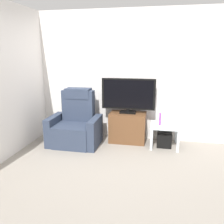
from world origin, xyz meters
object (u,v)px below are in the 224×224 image
(side_table, at_px, (165,128))
(game_console, at_px, (167,118))
(tv_stand, at_px, (128,127))
(television, at_px, (128,95))
(subwoofer_box, at_px, (164,139))
(book_upright, at_px, (160,119))
(recliner_armchair, at_px, (76,125))

(side_table, relative_size, game_console, 2.05)
(tv_stand, relative_size, side_table, 1.33)
(game_console, bearing_deg, tv_stand, 172.85)
(tv_stand, bearing_deg, side_table, -8.25)
(television, relative_size, subwoofer_box, 3.82)
(television, height_order, book_upright, television)
(tv_stand, height_order, recliner_armchair, recliner_armchair)
(television, relative_size, side_table, 1.95)
(tv_stand, distance_m, side_table, 0.74)
(tv_stand, distance_m, recliner_armchair, 1.04)
(tv_stand, height_order, game_console, game_console)
(recliner_armchair, bearing_deg, book_upright, 12.52)
(side_table, xyz_separation_m, game_console, (0.04, 0.01, 0.20))
(book_upright, distance_m, game_console, 0.14)
(book_upright, bearing_deg, subwoofer_box, 11.31)
(television, relative_size, recliner_armchair, 0.98)
(game_console, bearing_deg, subwoofer_box, -164.05)
(book_upright, bearing_deg, recliner_armchair, -174.34)
(side_table, relative_size, subwoofer_box, 1.95)
(recliner_armchair, distance_m, book_upright, 1.65)
(side_table, distance_m, book_upright, 0.21)
(side_table, height_order, book_upright, book_upright)
(side_table, bearing_deg, book_upright, -168.69)
(subwoofer_box, xyz_separation_m, book_upright, (-0.10, -0.02, 0.41))
(book_upright, bearing_deg, game_console, 12.53)
(game_console, bearing_deg, book_upright, -167.47)
(tv_stand, bearing_deg, book_upright, -11.28)
(television, distance_m, game_console, 0.87)
(recliner_armchair, height_order, game_console, recliner_armchair)
(side_table, height_order, game_console, game_console)
(television, distance_m, side_table, 0.95)
(television, relative_size, book_upright, 4.77)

